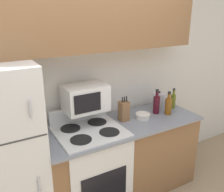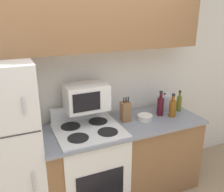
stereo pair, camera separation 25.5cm
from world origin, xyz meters
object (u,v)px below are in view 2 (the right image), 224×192
(stove, at_px, (90,166))
(bottle_wine_red, at_px, (160,106))
(microwave, at_px, (86,97))
(bottle_whiskey, at_px, (173,108))
(kettle, at_px, (164,103))
(refrigerator, at_px, (3,152))
(bottle_olive_oil, at_px, (179,103))
(bowl, at_px, (145,117))
(knife_block, at_px, (125,111))

(stove, xyz_separation_m, bottle_wine_red, (0.90, 0.04, 0.55))
(microwave, distance_m, bottle_whiskey, 1.02)
(microwave, bearing_deg, kettle, -1.53)
(refrigerator, xyz_separation_m, bottle_whiskey, (1.84, -0.08, 0.17))
(stove, bearing_deg, kettle, 6.89)
(bottle_olive_oil, height_order, bottle_whiskey, bottle_whiskey)
(refrigerator, relative_size, bottle_whiskey, 6.11)
(bowl, bearing_deg, stove, 179.42)
(refrigerator, relative_size, microwave, 3.85)
(bottle_olive_oil, bearing_deg, knife_block, 179.82)
(stove, distance_m, bowl, 0.82)
(bottle_wine_red, bearing_deg, refrigerator, -179.71)
(kettle, bearing_deg, bottle_olive_oil, -20.80)
(knife_block, bearing_deg, bottle_wine_red, -2.90)
(bottle_wine_red, height_order, bottle_whiskey, bottle_wine_red)
(bottle_whiskey, bearing_deg, bowl, 171.67)
(bottle_wine_red, bearing_deg, bottle_olive_oil, 4.05)
(knife_block, bearing_deg, bottle_olive_oil, -0.18)
(microwave, bearing_deg, bottle_wine_red, -7.41)
(bottle_olive_oil, distance_m, kettle, 0.19)
(refrigerator, relative_size, bottle_wine_red, 5.70)
(refrigerator, height_order, bottle_wine_red, refrigerator)
(microwave, bearing_deg, stove, -102.38)
(bottle_wine_red, relative_size, bottle_olive_oil, 1.15)
(stove, bearing_deg, refrigerator, 178.13)
(stove, relative_size, kettle, 4.64)
(microwave, relative_size, bowl, 2.56)
(bowl, height_order, bottle_olive_oil, bottle_olive_oil)
(bowl, height_order, bottle_whiskey, bottle_whiskey)
(refrigerator, xyz_separation_m, microwave, (0.86, 0.12, 0.38))
(refrigerator, xyz_separation_m, bottle_olive_oil, (2.02, 0.03, 0.16))
(bottle_wine_red, bearing_deg, kettle, 37.44)
(stove, bearing_deg, bowl, -0.58)
(kettle, bearing_deg, stove, -173.11)
(microwave, relative_size, bottle_wine_red, 1.48)
(refrigerator, bearing_deg, bottle_olive_oil, 0.83)
(bowl, distance_m, bottle_wine_red, 0.25)
(stove, bearing_deg, microwave, 77.62)
(knife_block, distance_m, bottle_whiskey, 0.57)
(knife_block, height_order, bottle_wine_red, bottle_wine_red)
(bottle_whiskey, distance_m, kettle, 0.18)
(bottle_whiskey, bearing_deg, kettle, 87.75)
(stove, xyz_separation_m, knife_block, (0.45, 0.06, 0.55))
(bottle_wine_red, bearing_deg, stove, -177.72)
(knife_block, distance_m, bottle_wine_red, 0.45)
(bottle_whiskey, bearing_deg, stove, 176.81)
(bottle_olive_oil, relative_size, bottle_whiskey, 0.93)
(stove, distance_m, bottle_wine_red, 1.06)
(knife_block, relative_size, bowl, 1.64)
(bowl, distance_m, kettle, 0.37)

